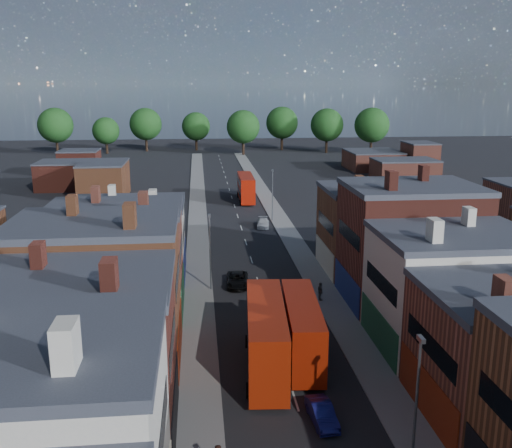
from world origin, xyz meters
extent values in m
cube|color=gray|center=(-6.50, 50.00, 0.06)|extent=(3.00, 200.00, 0.12)
cube|color=gray|center=(6.50, 50.00, 0.06)|extent=(3.00, 200.00, 0.12)
cube|color=maroon|center=(-14.00, 0.00, 5.63)|extent=(12.00, 80.00, 11.26)
cylinder|color=slate|center=(5.20, 0.00, 4.00)|extent=(0.16, 0.16, 8.00)
cube|color=slate|center=(5.20, 0.00, 8.00)|extent=(0.25, 0.70, 0.25)
cylinder|color=slate|center=(-5.20, 30.00, 4.00)|extent=(0.16, 0.16, 8.00)
cube|color=slate|center=(-5.20, 30.00, 8.00)|extent=(0.25, 0.70, 0.25)
cylinder|color=slate|center=(5.20, 60.00, 4.00)|extent=(0.16, 0.16, 8.00)
cube|color=slate|center=(5.20, 60.00, 8.00)|extent=(0.25, 0.70, 0.25)
cube|color=#A62109|center=(-1.50, 12.31, 2.76)|extent=(3.63, 12.10, 4.77)
cube|color=black|center=(-1.50, 12.31, 1.84)|extent=(3.61, 11.15, 0.98)
cube|color=black|center=(-1.50, 12.31, 3.90)|extent=(3.61, 11.15, 0.98)
cylinder|color=black|center=(-3.15, 8.61, 0.54)|extent=(0.41, 1.11, 1.08)
cylinder|color=black|center=(-0.45, 8.40, 0.54)|extent=(0.41, 1.11, 1.08)
cylinder|color=black|center=(-2.55, 16.22, 0.54)|extent=(0.41, 1.11, 1.08)
cylinder|color=black|center=(0.15, 16.01, 0.54)|extent=(0.41, 1.11, 1.08)
cube|color=#9F1E09|center=(1.50, 13.92, 2.51)|extent=(3.27, 11.00, 4.34)
cube|color=black|center=(1.50, 13.92, 1.68)|extent=(3.27, 10.14, 0.89)
cube|color=black|center=(1.50, 13.92, 3.55)|extent=(3.27, 10.14, 0.89)
cylinder|color=black|center=(0.01, 10.56, 0.49)|extent=(0.37, 1.01, 0.99)
cylinder|color=black|center=(2.47, 10.37, 0.49)|extent=(0.37, 1.01, 0.99)
cylinder|color=black|center=(0.53, 17.48, 0.49)|extent=(0.37, 1.01, 0.99)
cylinder|color=black|center=(2.99, 17.29, 0.49)|extent=(0.37, 1.01, 0.99)
cube|color=#9F1607|center=(2.40, 76.04, 2.56)|extent=(2.61, 11.06, 4.42)
cube|color=black|center=(2.40, 76.04, 1.71)|extent=(2.66, 10.18, 0.90)
cube|color=black|center=(2.40, 76.04, 3.61)|extent=(2.66, 10.18, 0.90)
cylinder|color=black|center=(1.12, 72.52, 0.50)|extent=(0.31, 1.01, 1.00)
cylinder|color=black|center=(3.63, 72.50, 0.50)|extent=(0.31, 1.01, 1.00)
cylinder|color=black|center=(1.18, 79.59, 0.50)|extent=(0.31, 1.01, 1.00)
cylinder|color=black|center=(3.69, 79.56, 0.50)|extent=(0.31, 1.01, 1.00)
imported|color=navy|center=(1.25, 5.20, 0.63)|extent=(1.63, 3.92, 1.26)
imported|color=black|center=(-2.34, 30.93, 0.68)|extent=(2.58, 5.05, 1.36)
imported|color=silver|center=(3.30, 56.27, 0.63)|extent=(2.31, 4.53, 1.26)
imported|color=#5C574F|center=(5.52, 25.66, 1.05)|extent=(0.66, 1.15, 1.85)
camera|label=1|loc=(-6.20, -26.51, 21.00)|focal=40.00mm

